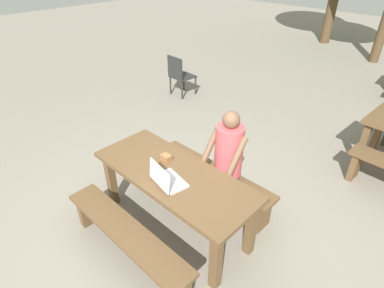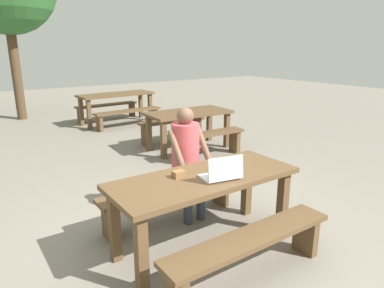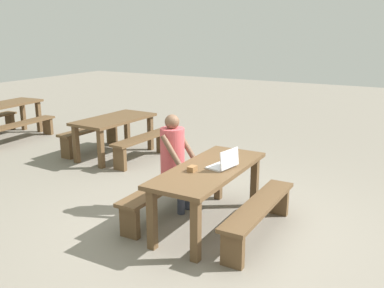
% 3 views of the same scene
% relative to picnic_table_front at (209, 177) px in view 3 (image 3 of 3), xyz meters
% --- Properties ---
extents(ground_plane, '(30.00, 30.00, 0.00)m').
position_rel_picnic_table_front_xyz_m(ground_plane, '(0.00, 0.00, -0.63)').
color(ground_plane, gray).
extents(picnic_table_front, '(1.84, 0.74, 0.75)m').
position_rel_picnic_table_front_xyz_m(picnic_table_front, '(0.00, 0.00, 0.00)').
color(picnic_table_front, brown).
rests_on(picnic_table_front, ground).
extents(bench_near, '(1.67, 0.30, 0.42)m').
position_rel_picnic_table_front_xyz_m(bench_near, '(0.00, -0.65, -0.31)').
color(bench_near, brown).
rests_on(bench_near, ground).
extents(bench_far, '(1.67, 0.30, 0.42)m').
position_rel_picnic_table_front_xyz_m(bench_far, '(0.00, 0.65, -0.31)').
color(bench_far, brown).
rests_on(bench_far, ground).
extents(laptop, '(0.39, 0.31, 0.24)m').
position_rel_picnic_table_front_xyz_m(laptop, '(0.07, -0.16, 0.18)').
color(laptop, silver).
rests_on(laptop, picnic_table_front).
extents(small_pouch, '(0.11, 0.08, 0.06)m').
position_rel_picnic_table_front_xyz_m(small_pouch, '(-0.23, 0.11, 0.15)').
color(small_pouch, olive).
rests_on(small_pouch, picnic_table_front).
extents(person_seated, '(0.43, 0.42, 1.29)m').
position_rel_picnic_table_front_xyz_m(person_seated, '(0.21, 0.62, 0.12)').
color(person_seated, '#333847').
rests_on(person_seated, ground).
extents(picnic_table_mid, '(1.95, 0.82, 0.77)m').
position_rel_picnic_table_front_xyz_m(picnic_table_mid, '(1.59, 5.95, 0.02)').
color(picnic_table_mid, brown).
rests_on(picnic_table_mid, ground).
extents(bench_mid_south, '(1.73, 0.41, 0.42)m').
position_rel_picnic_table_front_xyz_m(bench_mid_south, '(1.63, 5.34, -0.31)').
color(bench_mid_south, brown).
rests_on(bench_mid_south, ground).
extents(picnic_table_rear, '(1.64, 0.87, 0.74)m').
position_rel_picnic_table_front_xyz_m(picnic_table_rear, '(1.79, 2.92, -0.01)').
color(picnic_table_rear, brown).
rests_on(picnic_table_rear, ground).
extents(bench_rear_south, '(1.45, 0.36, 0.46)m').
position_rel_picnic_table_front_xyz_m(bench_rear_south, '(1.76, 2.27, -0.30)').
color(bench_rear_south, brown).
rests_on(bench_rear_south, ground).
extents(bench_rear_north, '(1.45, 0.36, 0.46)m').
position_rel_picnic_table_front_xyz_m(bench_rear_north, '(1.82, 3.57, -0.30)').
color(bench_rear_north, brown).
rests_on(bench_rear_north, ground).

